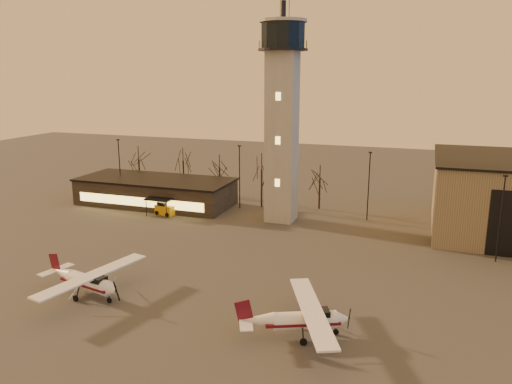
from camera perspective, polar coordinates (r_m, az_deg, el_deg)
ground at (r=47.52m, az=-7.62°, el=-13.02°), size 220.00×220.00×0.00m
control_tower at (r=70.74m, az=3.01°, el=9.59°), size 6.80×6.80×32.60m
terminal at (r=83.41m, az=-11.39°, el=0.08°), size 25.40×12.20×4.30m
light_poles at (r=73.11m, az=3.50°, el=1.05°), size 58.50×12.25×10.14m
tree_row at (r=85.22m, az=-4.24°, el=3.19°), size 37.20×9.20×8.80m
cessna_front at (r=42.35m, az=5.80°, el=-14.66°), size 10.06×12.09×3.46m
cessna_rear at (r=51.30m, az=-18.39°, el=-10.09°), size 10.09×12.66×3.49m
service_cart at (r=77.40m, az=-10.31°, el=-1.99°), size 3.40×2.56×1.96m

